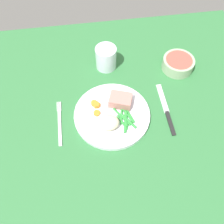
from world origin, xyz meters
The scene contains 10 objects.
dining_table centered at (0.00, 0.00, 1.00)cm, with size 120.00×90.00×2.00cm.
dinner_plate centered at (1.83, -3.65, 2.80)cm, with size 24.93×24.93×1.60cm, color white.
meat_portion centered at (5.20, 0.28, 5.31)cm, with size 7.21×5.34×3.42cm, color #B2756B.
mashed_potatoes centered at (-0.41, -8.14, 5.76)cm, with size 6.83×5.29×4.31cm, color beige.
carrot_slices centered at (-3.02, -0.37, 4.15)cm, with size 3.00×6.01×1.28cm.
green_beans centered at (5.78, -6.56, 3.98)cm, with size 6.53×9.66×0.90cm.
fork centered at (-15.46, -3.91, 2.20)cm, with size 1.44×16.60×0.40cm.
knife centered at (20.22, -3.93, 2.20)cm, with size 1.70×20.50×0.64cm.
water_glass centered at (2.89, 18.81, 5.67)cm, with size 7.62×7.62×8.66cm.
salad_bowl centered at (29.19, 14.00, 4.45)cm, with size 11.51×11.51×4.34cm.
Camera 1 is at (-4.23, -45.17, 71.43)cm, focal length 39.17 mm.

